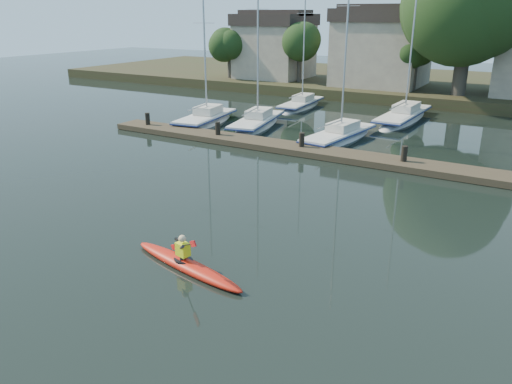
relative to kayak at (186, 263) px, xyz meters
The scene contains 9 objects.
ground 0.75m from the kayak, 90.20° to the left, with size 160.00×160.00×0.00m, color black.
kayak is the anchor object (origin of this frame).
dock 14.73m from the kayak, 90.01° to the left, with size 34.00×2.00×1.80m.
sailboat_0 22.53m from the kayak, 124.56° to the left, with size 3.35×8.10×12.47m.
sailboat_1 21.49m from the kayak, 114.57° to the left, with size 3.70×8.74×13.89m.
sailboat_2 18.88m from the kayak, 96.86° to the left, with size 2.94×8.68×14.09m.
sailboat_5 29.82m from the kayak, 108.73° to the left, with size 2.43×8.17×13.35m.
sailboat_6 27.25m from the kayak, 90.81° to the left, with size 2.44×10.37×16.40m.
shore 41.16m from the kayak, 87.75° to the left, with size 90.00×25.25×12.75m.
Camera 1 is at (9.28, -11.92, 7.80)m, focal length 35.00 mm.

